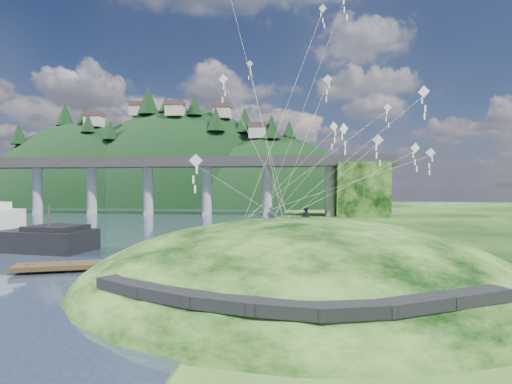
# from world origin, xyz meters

# --- Properties ---
(ground) EXTENTS (320.00, 320.00, 0.00)m
(ground) POSITION_xyz_m (0.00, 0.00, 0.00)
(ground) COLOR black
(ground) RESTS_ON ground
(grass_hill) EXTENTS (36.00, 32.00, 13.00)m
(grass_hill) POSITION_xyz_m (8.00, 2.00, -1.50)
(grass_hill) COLOR black
(grass_hill) RESTS_ON ground
(footpath) EXTENTS (22.29, 5.84, 0.83)m
(footpath) POSITION_xyz_m (7.46, -9.74, 2.08)
(footpath) COLOR black
(footpath) RESTS_ON ground
(bridge) EXTENTS (160.00, 11.00, 15.00)m
(bridge) POSITION_xyz_m (-26.46, 70.07, 9.70)
(bridge) COLOR #2D2B2B
(bridge) RESTS_ON ground
(far_ridge) EXTENTS (153.00, 70.00, 94.50)m
(far_ridge) POSITION_xyz_m (-43.58, 122.17, -7.44)
(far_ridge) COLOR black
(far_ridge) RESTS_ON ground
(work_barge) EXTENTS (21.29, 8.18, 7.26)m
(work_barge) POSITION_xyz_m (-26.77, 14.01, 1.82)
(work_barge) COLOR black
(work_barge) RESTS_ON ground
(wooden_dock) EXTENTS (15.72, 7.80, 1.13)m
(wooden_dock) POSITION_xyz_m (-9.16, 4.89, 0.50)
(wooden_dock) COLOR #3A2A17
(wooden_dock) RESTS_ON ground
(kite_flyers) EXTENTS (3.75, 2.09, 1.82)m
(kite_flyers) POSITION_xyz_m (7.45, 3.95, 5.83)
(kite_flyers) COLOR #22222D
(kite_flyers) RESTS_ON ground
(kite_swarm) EXTENTS (17.20, 14.40, 19.66)m
(kite_swarm) POSITION_xyz_m (9.88, 2.38, 15.11)
(kite_swarm) COLOR white
(kite_swarm) RESTS_ON ground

